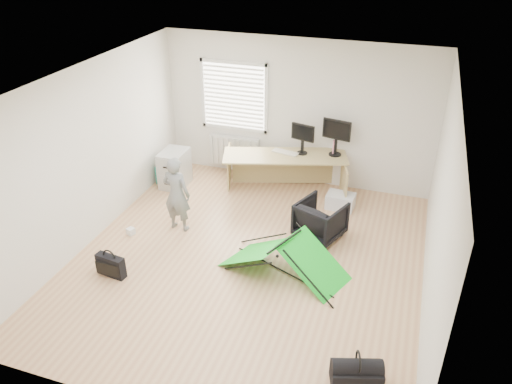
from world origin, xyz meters
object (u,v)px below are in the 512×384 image
(monitor_left, at_px, (303,143))
(filing_cabinet, at_px, (175,168))
(storage_crate, at_px, (340,201))
(duffel_bag, at_px, (356,376))
(person, at_px, (177,194))
(desk, at_px, (284,174))
(kite, at_px, (284,257))
(monitor_right, at_px, (336,142))
(thermos, at_px, (335,147))
(laptop_bag, at_px, (111,266))
(office_chair, at_px, (320,220))

(monitor_left, bearing_deg, filing_cabinet, -152.73)
(storage_crate, height_order, duffel_bag, storage_crate)
(monitor_left, xyz_separation_m, storage_crate, (0.82, -0.41, -0.82))
(person, xyz_separation_m, storage_crate, (2.39, 1.48, -0.50))
(desk, bearing_deg, kite, -91.73)
(kite, bearing_deg, storage_crate, 100.09)
(desk, xyz_separation_m, duffel_bag, (1.91, -3.93, -0.25))
(monitor_right, xyz_separation_m, thermos, (-0.02, 0.02, -0.11))
(filing_cabinet, bearing_deg, person, -62.42)
(monitor_right, height_order, laptop_bag, monitor_right)
(kite, bearing_deg, thermos, 108.43)
(person, height_order, duffel_bag, person)
(monitor_right, distance_m, duffel_bag, 4.44)
(monitor_right, height_order, person, person)
(filing_cabinet, xyz_separation_m, storage_crate, (3.11, 0.15, -0.21))
(desk, xyz_separation_m, monitor_right, (0.84, 0.29, 0.62))
(thermos, bearing_deg, filing_cabinet, -166.18)
(monitor_left, height_order, kite, monitor_left)
(filing_cabinet, height_order, office_chair, filing_cabinet)
(desk, height_order, thermos, thermos)
(monitor_left, relative_size, duffel_bag, 0.78)
(office_chair, relative_size, laptop_bag, 1.57)
(thermos, relative_size, laptop_bag, 0.61)
(laptop_bag, height_order, duffel_bag, laptop_bag)
(person, height_order, laptop_bag, person)
(thermos, bearing_deg, kite, -94.10)
(thermos, relative_size, office_chair, 0.39)
(person, relative_size, laptop_bag, 2.93)
(filing_cabinet, xyz_separation_m, laptop_bag, (0.36, -2.74, -0.18))
(kite, distance_m, storage_crate, 2.11)
(kite, relative_size, laptop_bag, 3.96)
(laptop_bag, bearing_deg, thermos, 61.59)
(storage_crate, bearing_deg, thermos, 115.66)
(kite, bearing_deg, monitor_left, 120.97)
(kite, xyz_separation_m, duffel_bag, (1.28, -1.63, -0.15))
(office_chair, height_order, person, person)
(office_chair, distance_m, person, 2.30)
(monitor_left, distance_m, duffel_bag, 4.49)
(thermos, height_order, duffel_bag, thermos)
(laptop_bag, bearing_deg, kite, 27.41)
(kite, height_order, laptop_bag, kite)
(monitor_right, distance_m, office_chair, 1.67)
(person, xyz_separation_m, duffel_bag, (3.21, -2.21, -0.52))
(filing_cabinet, height_order, laptop_bag, filing_cabinet)
(monitor_left, xyz_separation_m, duffel_bag, (1.64, -4.09, -0.83))
(filing_cabinet, relative_size, person, 0.54)
(kite, bearing_deg, monitor_right, 107.99)
(person, distance_m, kite, 2.05)
(filing_cabinet, bearing_deg, kite, -36.66)
(desk, bearing_deg, thermos, 3.51)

